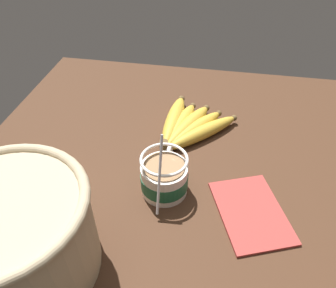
% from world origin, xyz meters
% --- Properties ---
extents(table, '(0.94, 0.94, 0.04)m').
position_xyz_m(table, '(0.00, 0.00, 0.02)').
color(table, '#422819').
rests_on(table, ground).
extents(coffee_mug, '(0.16, 0.10, 0.16)m').
position_xyz_m(coffee_mug, '(-0.07, 0.01, 0.07)').
color(coffee_mug, white).
rests_on(coffee_mug, table).
extents(banana_bunch, '(0.23, 0.19, 0.04)m').
position_xyz_m(banana_bunch, '(0.13, -0.01, 0.05)').
color(banana_bunch, brown).
rests_on(banana_bunch, table).
extents(woven_basket, '(0.25, 0.25, 0.17)m').
position_xyz_m(woven_basket, '(-0.27, 0.20, 0.12)').
color(woven_basket, tan).
rests_on(woven_basket, table).
extents(napkin, '(0.20, 0.17, 0.01)m').
position_xyz_m(napkin, '(-0.10, -0.17, 0.04)').
color(napkin, '#A33833').
rests_on(napkin, table).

